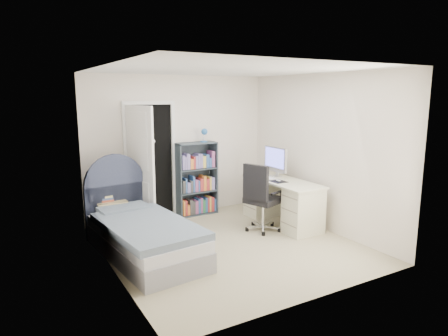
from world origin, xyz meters
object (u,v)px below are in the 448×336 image
nightstand (109,208)px  desk (282,200)px  bookcase (197,182)px  office_chair (260,195)px  floor_lamp (151,192)px  bed (142,234)px

nightstand → desk: 2.81m
bookcase → desk: bearing=-50.7°
desk → office_chair: 0.60m
bookcase → desk: size_ratio=1.01×
nightstand → bookcase: (1.66, 0.32, 0.17)m
floor_lamp → bookcase: bearing=17.0°
bed → desk: 2.48m
floor_lamp → nightstand: bearing=-178.1°
nightstand → office_chair: (2.12, -1.05, 0.18)m
desk → office_chair: size_ratio=1.41×
nightstand → desk: bearing=-18.7°
nightstand → office_chair: size_ratio=0.59×
bed → desk: (2.47, 0.10, 0.12)m
bed → bookcase: (1.48, 1.32, 0.31)m
bookcase → bed: bearing=-138.2°
nightstand → floor_lamp: bearing=1.9°
bed → bookcase: bookcase is taller
floor_lamp → bookcase: 1.01m
desk → nightstand: bearing=161.3°
bookcase → floor_lamp: bearing=-163.0°
nightstand → floor_lamp: (0.70, 0.02, 0.17)m
bed → floor_lamp: size_ratio=1.48×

